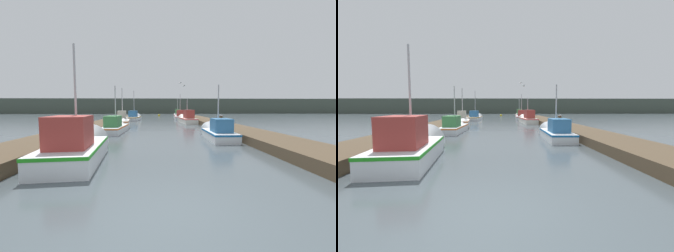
{
  "view_description": "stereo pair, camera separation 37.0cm",
  "coord_description": "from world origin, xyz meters",
  "views": [
    {
      "loc": [
        -0.24,
        -4.06,
        2.04
      ],
      "look_at": [
        0.5,
        10.9,
        0.74
      ],
      "focal_mm": 24.0,
      "sensor_mm": 36.0,
      "label": 1
    },
    {
      "loc": [
        0.13,
        -4.07,
        2.04
      ],
      "look_at": [
        0.5,
        10.9,
        0.74
      ],
      "focal_mm": 24.0,
      "sensor_mm": 36.0,
      "label": 2
    }
  ],
  "objects": [
    {
      "name": "ground_plane",
      "position": [
        0.0,
        0.0,
        0.0
      ],
      "size": [
        200.0,
        200.0,
        0.0
      ],
      "color": "#424C51"
    },
    {
      "name": "dock_left",
      "position": [
        -5.79,
        16.0,
        0.23
      ],
      "size": [
        2.53,
        40.0,
        0.47
      ],
      "color": "#4C3D2B",
      "rests_on": "ground_plane"
    },
    {
      "name": "dock_right",
      "position": [
        5.79,
        16.0,
        0.23
      ],
      "size": [
        2.53,
        40.0,
        0.47
      ],
      "color": "#4C3D2B",
      "rests_on": "ground_plane"
    },
    {
      "name": "distant_shore_ridge",
      "position": [
        0.0,
        68.28,
        2.16
      ],
      "size": [
        120.0,
        16.0,
        4.32
      ],
      "color": "#424C42",
      "rests_on": "ground_plane"
    },
    {
      "name": "fishing_boat_0",
      "position": [
        -3.26,
        4.59,
        0.55
      ],
      "size": [
        2.24,
        5.34,
        4.81
      ],
      "rotation": [
        0.0,
        0.0,
        0.1
      ],
      "color": "silver",
      "rests_on": "ground_plane"
    },
    {
      "name": "fishing_boat_1",
      "position": [
        3.59,
        9.97,
        0.42
      ],
      "size": [
        1.54,
        4.86,
        3.8
      ],
      "rotation": [
        0.0,
        0.0,
        -0.02
      ],
      "color": "silver",
      "rests_on": "ground_plane"
    },
    {
      "name": "fishing_boat_2",
      "position": [
        -3.52,
        14.3,
        0.41
      ],
      "size": [
        1.6,
        5.93,
        4.07
      ],
      "rotation": [
        0.0,
        0.0,
        -0.03
      ],
      "color": "silver",
      "rests_on": "ground_plane"
    },
    {
      "name": "fishing_boat_3",
      "position": [
        -3.75,
        18.99,
        0.48
      ],
      "size": [
        1.74,
        4.92,
        4.16
      ],
      "rotation": [
        0.0,
        0.0,
        0.09
      ],
      "color": "silver",
      "rests_on": "ground_plane"
    },
    {
      "name": "fishing_boat_4",
      "position": [
        3.46,
        23.64,
        0.52
      ],
      "size": [
        1.83,
        6.08,
        3.46
      ],
      "rotation": [
        0.0,
        0.0,
        0.07
      ],
      "color": "silver",
      "rests_on": "ground_plane"
    },
    {
      "name": "fishing_boat_5",
      "position": [
        -3.6,
        29.46,
        0.45
      ],
      "size": [
        1.77,
        5.71,
        4.76
      ],
      "rotation": [
        0.0,
        0.0,
        -0.06
      ],
      "color": "silver",
      "rests_on": "ground_plane"
    },
    {
      "name": "fishing_boat_6",
      "position": [
        3.58,
        32.96,
        0.41
      ],
      "size": [
        2.13,
        6.52,
        4.58
      ],
      "rotation": [
        0.0,
        0.0,
        -0.08
      ],
      "color": "silver",
      "rests_on": "ground_plane"
    },
    {
      "name": "fishing_boat_7",
      "position": [
        3.61,
        37.65,
        0.49
      ],
      "size": [
        1.57,
        4.65,
        3.76
      ],
      "rotation": [
        0.0,
        0.0,
        -0.05
      ],
      "color": "silver",
      "rests_on": "ground_plane"
    },
    {
      "name": "mooring_piling_0",
      "position": [
        4.43,
        12.09,
        0.72
      ],
      "size": [
        0.26,
        0.26,
        1.43
      ],
      "color": "#473523",
      "rests_on": "ground_plane"
    },
    {
      "name": "mooring_piling_1",
      "position": [
        4.55,
        29.88,
        0.48
      ],
      "size": [
        0.25,
        0.25,
        0.95
      ],
      "color": "#473523",
      "rests_on": "ground_plane"
    },
    {
      "name": "channel_buoy",
      "position": [
        0.23,
        44.71,
        0.14
      ],
      "size": [
        0.46,
        0.46,
        0.96
      ],
      "color": "gold",
      "rests_on": "ground_plane"
    },
    {
      "name": "seagull_lead",
      "position": [
        2.34,
        17.71,
        4.03
      ],
      "size": [
        0.31,
        0.56,
        0.12
      ],
      "rotation": [
        0.0,
        0.0,
        4.96
      ],
      "color": "white"
    },
    {
      "name": "seagull_1",
      "position": [
        2.37,
        21.58,
        4.72
      ],
      "size": [
        0.44,
        0.5,
        0.12
      ],
      "rotation": [
        0.0,
        0.0,
        2.26
      ],
      "color": "white"
    }
  ]
}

